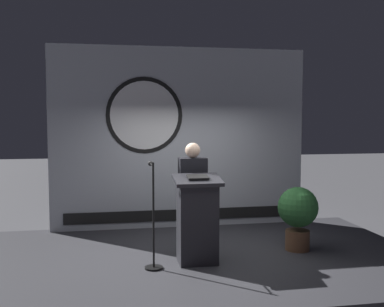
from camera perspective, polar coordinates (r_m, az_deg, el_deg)
ground_plane at (r=6.89m, az=1.13°, el=-14.90°), size 40.00×40.00×0.00m
stage_platform at (r=6.84m, az=1.13°, el=-13.71°), size 6.40×4.00×0.30m
banner_display at (r=8.32m, az=-1.59°, el=1.94°), size 4.60×0.12×3.23m
podium at (r=6.35m, az=0.67°, el=-8.16°), size 0.64×0.50×1.21m
speaker_person at (r=6.77m, az=0.09°, el=-5.38°), size 0.40×0.26×1.62m
microphone_stand at (r=6.19m, az=-4.82°, el=-9.53°), size 0.24×0.52×1.40m
potted_plant at (r=7.12m, az=12.94°, el=-7.06°), size 0.60×0.60×0.95m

